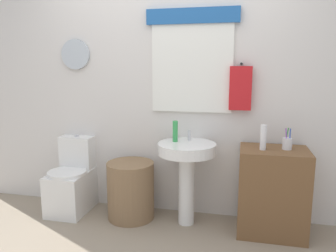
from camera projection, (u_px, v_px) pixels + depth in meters
back_wall at (168, 83)px, 3.23m from camera, size 4.40×0.18×2.60m
toilet at (72, 182)px, 3.37m from camera, size 0.38×0.51×0.77m
laundry_hamper at (131, 190)px, 3.20m from camera, size 0.45×0.45×0.56m
pedestal_sink at (187, 163)px, 3.02m from camera, size 0.53×0.53×0.78m
faucet at (189, 135)px, 3.09m from camera, size 0.03×0.03×0.10m
wooden_cabinet at (272, 191)px, 2.89m from camera, size 0.58×0.44×0.77m
soap_bottle at (175, 131)px, 3.04m from camera, size 0.05×0.05×0.20m
lotion_bottle at (263, 137)px, 2.78m from camera, size 0.05×0.05×0.22m
toothbrush_cup at (287, 143)px, 2.81m from camera, size 0.08×0.08×0.19m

